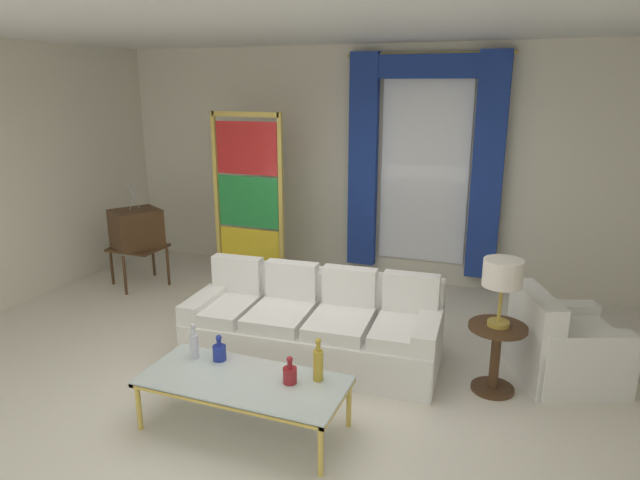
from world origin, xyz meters
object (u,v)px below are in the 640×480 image
at_px(bottle_amber_squat, 219,351).
at_px(peacock_figurine, 270,283).
at_px(round_side_table, 496,352).
at_px(bottle_blue_decanter, 290,374).
at_px(vintage_tv, 136,230).
at_px(bottle_crystal_tall, 318,363).
at_px(couch_white_long, 315,326).
at_px(stained_glass_divider, 248,205).
at_px(table_lamp_brass, 503,276).
at_px(coffee_table, 243,383).
at_px(armchair_white, 561,348).
at_px(bottle_ruby_flask, 194,344).

distance_m(bottle_amber_squat, peacock_figurine, 2.31).
bearing_deg(round_side_table, peacock_figurine, 156.27).
relative_size(bottle_blue_decanter, vintage_tv, 0.16).
bearing_deg(bottle_blue_decanter, bottle_crystal_tall, 31.88).
xyz_separation_m(vintage_tv, peacock_figurine, (1.82, 0.09, -0.51)).
bearing_deg(couch_white_long, bottle_crystal_tall, -67.44).
bearing_deg(stained_glass_divider, bottle_crystal_tall, -53.44).
distance_m(bottle_crystal_tall, stained_glass_divider, 3.31).
distance_m(peacock_figurine, table_lamp_brass, 3.02).
relative_size(stained_glass_divider, round_side_table, 3.70).
xyz_separation_m(coffee_table, peacock_figurine, (-0.95, 2.41, -0.16)).
xyz_separation_m(vintage_tv, stained_glass_divider, (1.35, 0.49, 0.33)).
relative_size(bottle_amber_squat, table_lamp_brass, 0.38).
distance_m(coffee_table, peacock_figurine, 2.60).
bearing_deg(peacock_figurine, bottle_blue_decanter, -60.88).
bearing_deg(vintage_tv, bottle_crystal_tall, -32.89).
relative_size(armchair_white, peacock_figurine, 1.76).
distance_m(stained_glass_divider, peacock_figurine, 1.04).
bearing_deg(bottle_ruby_flask, armchair_white, 28.42).
relative_size(vintage_tv, stained_glass_divider, 0.61).
height_order(vintage_tv, round_side_table, vintage_tv).
distance_m(coffee_table, armchair_white, 2.78).
bearing_deg(stained_glass_divider, peacock_figurine, -40.70).
height_order(armchair_white, round_side_table, armchair_white).
bearing_deg(couch_white_long, bottle_blue_decanter, -77.10).
bearing_deg(peacock_figurine, couch_white_long, -47.73).
distance_m(bottle_blue_decanter, round_side_table, 1.80).
relative_size(bottle_crystal_tall, stained_glass_divider, 0.15).
distance_m(couch_white_long, stained_glass_divider, 2.26).
xyz_separation_m(bottle_crystal_tall, bottle_amber_squat, (-0.84, 0.01, -0.06)).
bearing_deg(coffee_table, round_side_table, 35.83).
height_order(bottle_ruby_flask, table_lamp_brass, table_lamp_brass).
distance_m(bottle_ruby_flask, vintage_tv, 3.12).
relative_size(couch_white_long, table_lamp_brass, 4.19).
xyz_separation_m(bottle_amber_squat, vintage_tv, (-2.45, 2.12, 0.24)).
bearing_deg(table_lamp_brass, round_side_table, -90.00).
xyz_separation_m(bottle_blue_decanter, round_side_table, (1.37, 1.16, -0.13)).
xyz_separation_m(coffee_table, stained_glass_divider, (-1.42, 2.81, 0.68)).
relative_size(bottle_crystal_tall, round_side_table, 0.56).
bearing_deg(bottle_amber_squat, vintage_tv, 139.19).
height_order(bottle_amber_squat, stained_glass_divider, stained_glass_divider).
distance_m(bottle_blue_decanter, stained_glass_divider, 3.31).
bearing_deg(couch_white_long, round_side_table, -1.65).
height_order(bottle_blue_decanter, armchair_white, armchair_white).
distance_m(bottle_blue_decanter, bottle_amber_squat, 0.67).
relative_size(couch_white_long, armchair_white, 2.26).
bearing_deg(bottle_crystal_tall, stained_glass_divider, 126.56).
bearing_deg(round_side_table, coffee_table, -144.17).
xyz_separation_m(bottle_ruby_flask, table_lamp_brass, (2.23, 1.08, 0.50)).
xyz_separation_m(bottle_crystal_tall, table_lamp_brass, (1.19, 1.05, 0.48)).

